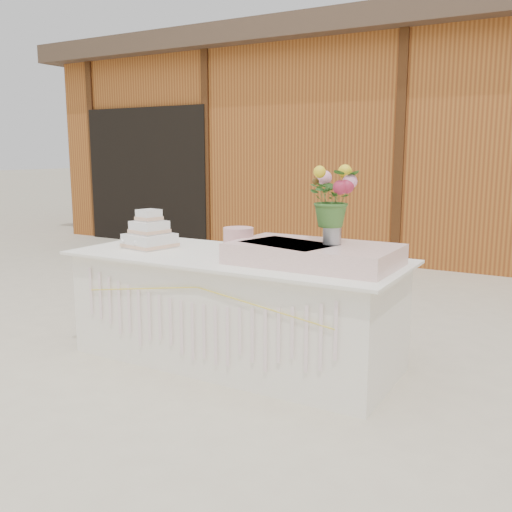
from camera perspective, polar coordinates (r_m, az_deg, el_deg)
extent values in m
plane|color=beige|center=(4.21, -2.06, -10.32)|extent=(80.00, 80.00, 0.00)
cube|color=#995820|center=(9.57, 17.50, 9.96)|extent=(12.00, 4.00, 3.00)
cube|color=#443326|center=(9.72, 18.06, 19.72)|extent=(12.60, 4.60, 0.30)
cube|color=black|center=(9.66, -10.91, 7.87)|extent=(2.40, 0.08, 2.20)
cube|color=white|center=(4.10, -2.10, -5.41)|extent=(2.28, 0.88, 0.75)
cube|color=white|center=(4.01, -2.13, -0.11)|extent=(2.40, 1.00, 0.02)
cube|color=white|center=(4.41, -10.58, 1.52)|extent=(0.36, 0.36, 0.11)
cube|color=beige|center=(4.42, -10.56, 1.11)|extent=(0.38, 0.38, 0.02)
cube|color=white|center=(4.40, -10.62, 2.83)|extent=(0.26, 0.26, 0.10)
cube|color=beige|center=(4.40, -10.61, 2.48)|extent=(0.28, 0.28, 0.02)
cube|color=white|center=(4.39, -10.66, 4.03)|extent=(0.17, 0.17, 0.09)
cube|color=beige|center=(4.39, -10.65, 3.74)|extent=(0.19, 0.19, 0.02)
cylinder|color=white|center=(4.04, -1.76, 0.21)|extent=(0.23, 0.23, 0.01)
cylinder|color=white|center=(4.03, -1.76, 0.62)|extent=(0.07, 0.07, 0.04)
cylinder|color=white|center=(4.03, -1.76, 1.00)|extent=(0.27, 0.27, 0.01)
cylinder|color=#F2AFAF|center=(4.02, -1.77, 1.97)|extent=(0.21, 0.21, 0.13)
cube|color=#FFD4CD|center=(3.71, 5.79, 0.20)|extent=(1.07, 0.63, 0.13)
cylinder|color=#A1A1A6|center=(3.69, 7.62, 2.42)|extent=(0.12, 0.12, 0.16)
imported|color=#3D6F2C|center=(3.66, 7.72, 6.51)|extent=(0.44, 0.43, 0.37)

